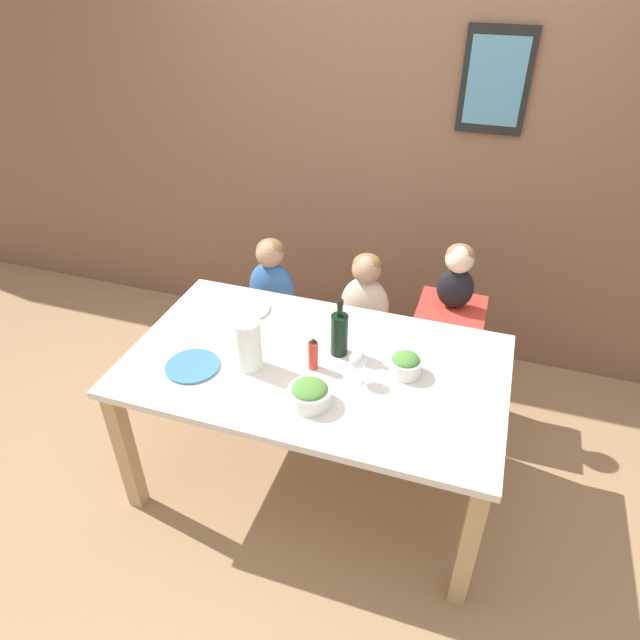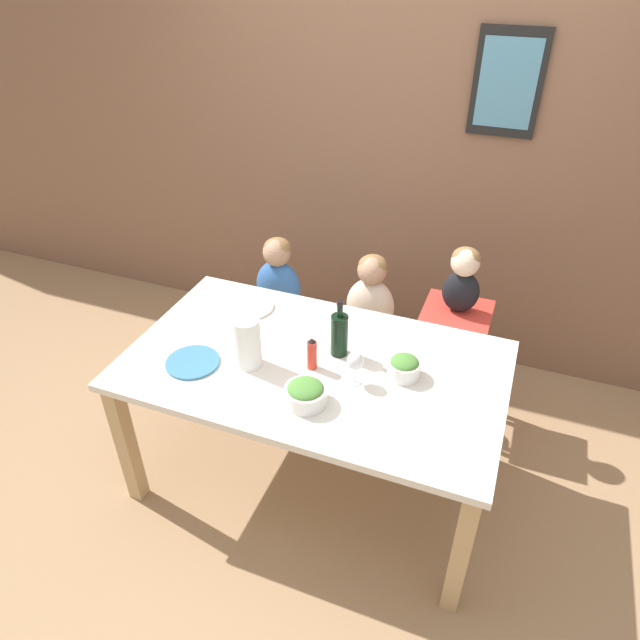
# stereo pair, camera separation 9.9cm
# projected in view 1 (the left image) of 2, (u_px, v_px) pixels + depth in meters

# --- Properties ---
(ground_plane) EXTENTS (14.00, 14.00, 0.00)m
(ground_plane) POSITION_uv_depth(u_px,v_px,m) (316.00, 475.00, 2.95)
(ground_plane) COLOR #9E7A56
(wall_back) EXTENTS (10.00, 0.09, 2.70)m
(wall_back) POSITION_uv_depth(u_px,v_px,m) (391.00, 138.00, 3.23)
(wall_back) COLOR brown
(wall_back) RESTS_ON ground_plane
(dining_table) EXTENTS (1.67, 0.97, 0.75)m
(dining_table) POSITION_uv_depth(u_px,v_px,m) (315.00, 378.00, 2.57)
(dining_table) COLOR silver
(dining_table) RESTS_ON ground_plane
(chair_far_left) EXTENTS (0.41, 0.39, 0.46)m
(chair_far_left) POSITION_uv_depth(u_px,v_px,m) (274.00, 322.00, 3.42)
(chair_far_left) COLOR silver
(chair_far_left) RESTS_ON ground_plane
(chair_far_center) EXTENTS (0.41, 0.39, 0.46)m
(chair_far_center) POSITION_uv_depth(u_px,v_px,m) (363.00, 339.00, 3.27)
(chair_far_center) COLOR silver
(chair_far_center) RESTS_ON ground_plane
(chair_right_highchair) EXTENTS (0.35, 0.33, 0.70)m
(chair_right_highchair) POSITION_uv_depth(u_px,v_px,m) (448.00, 331.00, 3.06)
(chair_right_highchair) COLOR silver
(chair_right_highchair) RESTS_ON ground_plane
(person_child_left) EXTENTS (0.27, 0.18, 0.47)m
(person_child_left) POSITION_uv_depth(u_px,v_px,m) (271.00, 277.00, 3.24)
(person_child_left) COLOR #3366B2
(person_child_left) RESTS_ON chair_far_left
(person_child_center) EXTENTS (0.27, 0.18, 0.47)m
(person_child_center) POSITION_uv_depth(u_px,v_px,m) (365.00, 294.00, 3.10)
(person_child_center) COLOR beige
(person_child_center) RESTS_ON chair_far_center
(person_baby_right) EXTENTS (0.19, 0.15, 0.35)m
(person_baby_right) POSITION_uv_depth(u_px,v_px,m) (457.00, 274.00, 2.86)
(person_baby_right) COLOR black
(person_baby_right) RESTS_ON chair_right_highchair
(wine_bottle) EXTENTS (0.08, 0.08, 0.28)m
(wine_bottle) POSITION_uv_depth(u_px,v_px,m) (339.00, 333.00, 2.51)
(wine_bottle) COLOR black
(wine_bottle) RESTS_ON dining_table
(paper_towel_roll) EXTENTS (0.12, 0.12, 0.24)m
(paper_towel_roll) POSITION_uv_depth(u_px,v_px,m) (248.00, 345.00, 2.43)
(paper_towel_roll) COLOR white
(paper_towel_roll) RESTS_ON dining_table
(wine_glass_near) EXTENTS (0.07, 0.07, 0.16)m
(wine_glass_near) POSITION_uv_depth(u_px,v_px,m) (358.00, 361.00, 2.35)
(wine_glass_near) COLOR white
(wine_glass_near) RESTS_ON dining_table
(salad_bowl_large) EXTENTS (0.17, 0.17, 0.10)m
(salad_bowl_large) POSITION_uv_depth(u_px,v_px,m) (310.00, 394.00, 2.28)
(salad_bowl_large) COLOR white
(salad_bowl_large) RESTS_ON dining_table
(salad_bowl_small) EXTENTS (0.14, 0.14, 0.10)m
(salad_bowl_small) POSITION_uv_depth(u_px,v_px,m) (405.00, 364.00, 2.43)
(salad_bowl_small) COLOR white
(salad_bowl_small) RESTS_ON dining_table
(dinner_plate_front_left) EXTENTS (0.24, 0.24, 0.01)m
(dinner_plate_front_left) POSITION_uv_depth(u_px,v_px,m) (193.00, 366.00, 2.49)
(dinner_plate_front_left) COLOR teal
(dinner_plate_front_left) RESTS_ON dining_table
(dinner_plate_back_left) EXTENTS (0.24, 0.24, 0.01)m
(dinner_plate_back_left) POSITION_uv_depth(u_px,v_px,m) (246.00, 309.00, 2.86)
(dinner_plate_back_left) COLOR silver
(dinner_plate_back_left) RESTS_ON dining_table
(condiment_bottle_hot_sauce) EXTENTS (0.04, 0.04, 0.16)m
(condiment_bottle_hot_sauce) POSITION_uv_depth(u_px,v_px,m) (313.00, 354.00, 2.45)
(condiment_bottle_hot_sauce) COLOR red
(condiment_bottle_hot_sauce) RESTS_ON dining_table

